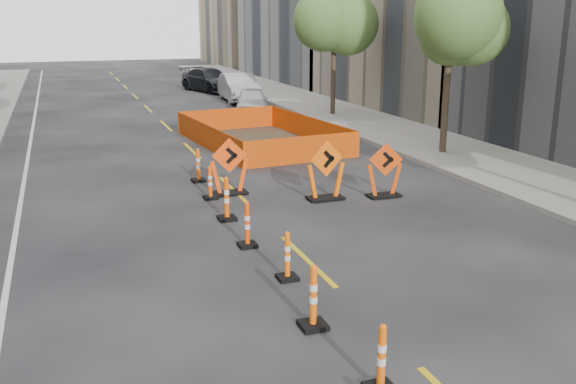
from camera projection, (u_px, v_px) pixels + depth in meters
name	position (u px, v px, depth m)	size (l,w,h in m)	color
ground_plane	(403.00, 352.00, 9.70)	(140.00, 140.00, 0.00)	black
sidewalk_right	(456.00, 152.00, 23.49)	(4.00, 90.00, 0.15)	gray
tree_r_b	(450.00, 27.00, 22.12)	(2.80, 2.80, 5.95)	#382B1E
tree_r_c	(334.00, 24.00, 31.20)	(2.80, 2.80, 5.95)	#382B1E
channelizer_2	(382.00, 358.00, 8.53)	(0.40, 0.40, 1.00)	#E45809
channelizer_3	(313.00, 297.00, 10.30)	(0.43, 0.43, 1.09)	#F45A0A
channelizer_4	(287.00, 256.00, 12.23)	(0.38, 0.38, 0.97)	#F15F0A
channelizer_5	(247.00, 225.00, 13.98)	(0.40, 0.40, 1.02)	#E34109
channelizer_6	(227.00, 199.00, 15.82)	(0.44, 0.44, 1.11)	#ED5209
channelizer_7	(210.00, 182.00, 17.69)	(0.37, 0.37, 0.95)	#F4500A
channelizer_8	(198.00, 165.00, 19.53)	(0.41, 0.41, 1.04)	#EC5309
chevron_sign_left	(229.00, 166.00, 18.04)	(1.09, 0.65, 1.63)	#FC460A
chevron_sign_center	(326.00, 170.00, 17.52)	(1.11, 0.67, 1.66)	#FF610A
chevron_sign_right	(385.00, 170.00, 17.79)	(1.03, 0.62, 1.55)	#D63F09
safety_fence	(260.00, 132.00, 25.28)	(4.42, 7.53, 0.94)	#DC3D0B
parked_car_near	(252.00, 101.00, 32.92)	(1.61, 4.00, 1.36)	#B6B5B8
parked_car_mid	(239.00, 87.00, 37.96)	(1.75, 5.01, 1.65)	#ABA9AF
parked_car_far	(210.00, 80.00, 43.03)	(2.13, 5.23, 1.52)	black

